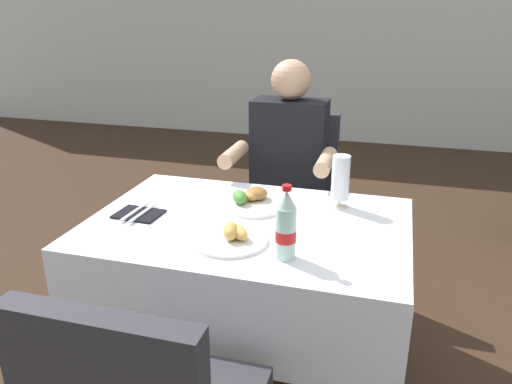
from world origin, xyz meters
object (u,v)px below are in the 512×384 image
at_px(seated_diner_far, 286,174).
at_px(napkin_cutlery_set, 139,214).
at_px(beer_glass_left, 340,181).
at_px(plate_near_camera, 231,237).
at_px(cola_bottle_primary, 286,227).
at_px(plate_far_diner, 253,200).
at_px(chair_far_diner_seat, 292,196).
at_px(main_dining_table, 249,264).

height_order(seated_diner_far, napkin_cutlery_set, seated_diner_far).
height_order(beer_glass_left, napkin_cutlery_set, beer_glass_left).
xyz_separation_m(plate_near_camera, napkin_cutlery_set, (-0.41, 0.12, -0.01)).
bearing_deg(cola_bottle_primary, napkin_cutlery_set, 163.54).
bearing_deg(plate_far_diner, chair_far_diner_seat, 87.13).
height_order(plate_near_camera, plate_far_diner, plate_near_camera).
height_order(chair_far_diner_seat, plate_near_camera, chair_far_diner_seat).
xyz_separation_m(main_dining_table, chair_far_diner_seat, (-0.00, 0.79, -0.02)).
bearing_deg(main_dining_table, napkin_cutlery_set, -172.35).
distance_m(plate_near_camera, plate_far_diner, 0.34).
height_order(chair_far_diner_seat, beer_glass_left, chair_far_diner_seat).
relative_size(seated_diner_far, plate_far_diner, 5.14).
bearing_deg(napkin_cutlery_set, beer_glass_left, 21.96).
xyz_separation_m(cola_bottle_primary, napkin_cutlery_set, (-0.61, 0.18, -0.10)).
bearing_deg(chair_far_diner_seat, beer_glass_left, -61.73).
distance_m(chair_far_diner_seat, beer_glass_left, 0.70).
height_order(seated_diner_far, beer_glass_left, seated_diner_far).
bearing_deg(cola_bottle_primary, plate_far_diner, 119.39).
bearing_deg(plate_near_camera, cola_bottle_primary, -16.92).
bearing_deg(cola_bottle_primary, plate_near_camera, 163.08).
relative_size(seated_diner_far, plate_near_camera, 4.95).
bearing_deg(main_dining_table, cola_bottle_primary, -50.89).
relative_size(plate_near_camera, plate_far_diner, 1.04).
bearing_deg(napkin_cutlery_set, plate_far_diner, 29.38).
height_order(chair_far_diner_seat, cola_bottle_primary, cola_bottle_primary).
distance_m(main_dining_table, cola_bottle_primary, 0.41).
distance_m(chair_far_diner_seat, plate_far_diner, 0.67).
xyz_separation_m(main_dining_table, seated_diner_far, (-0.01, 0.68, 0.14)).
height_order(main_dining_table, plate_far_diner, plate_far_diner).
bearing_deg(beer_glass_left, plate_near_camera, -126.89).
bearing_deg(plate_far_diner, napkin_cutlery_set, -150.62).
xyz_separation_m(main_dining_table, plate_far_diner, (-0.03, 0.16, 0.20)).
height_order(chair_far_diner_seat, plate_far_diner, chair_far_diner_seat).
relative_size(main_dining_table, plate_far_diner, 4.75).
bearing_deg(main_dining_table, beer_glass_left, 37.83).
bearing_deg(main_dining_table, plate_far_diner, 101.12).
distance_m(chair_far_diner_seat, plate_near_camera, 0.99).
relative_size(main_dining_table, seated_diner_far, 0.92).
relative_size(main_dining_table, napkin_cutlery_set, 6.05).
height_order(plate_near_camera, napkin_cutlery_set, plate_near_camera).
distance_m(chair_far_diner_seat, seated_diner_far, 0.19).
xyz_separation_m(main_dining_table, beer_glass_left, (0.30, 0.23, 0.28)).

